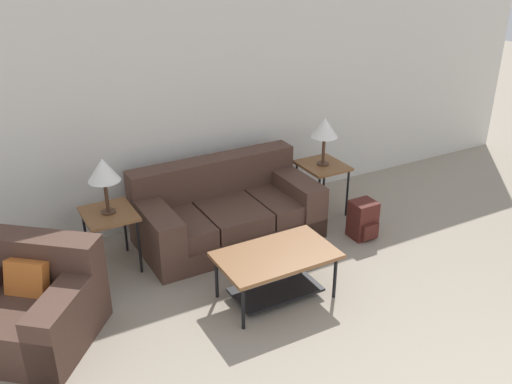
{
  "coord_description": "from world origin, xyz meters",
  "views": [
    {
      "loc": [
        -2.63,
        -0.92,
        3.11
      ],
      "look_at": [
        -0.26,
        3.36,
        0.8
      ],
      "focal_mm": 40.0,
      "sensor_mm": 36.0,
      "label": 1
    }
  ],
  "objects_px": {
    "couch": "(226,213)",
    "side_table_right": "(322,170)",
    "backpack": "(363,220)",
    "armchair": "(27,308)",
    "table_lamp_left": "(103,171)",
    "coffee_table": "(276,265)",
    "side_table_left": "(109,218)",
    "table_lamp_right": "(325,128)"
  },
  "relations": [
    {
      "from": "couch",
      "to": "side_table_right",
      "type": "bearing_deg",
      "value": 0.45
    },
    {
      "from": "couch",
      "to": "backpack",
      "type": "height_order",
      "value": "couch"
    },
    {
      "from": "couch",
      "to": "armchair",
      "type": "distance_m",
      "value": 2.27
    },
    {
      "from": "table_lamp_left",
      "to": "coffee_table",
      "type": "bearing_deg",
      "value": -46.94
    },
    {
      "from": "armchair",
      "to": "backpack",
      "type": "distance_m",
      "value": 3.45
    },
    {
      "from": "armchair",
      "to": "table_lamp_left",
      "type": "distance_m",
      "value": 1.38
    },
    {
      "from": "side_table_left",
      "to": "backpack",
      "type": "height_order",
      "value": "side_table_left"
    },
    {
      "from": "coffee_table",
      "to": "armchair",
      "type": "bearing_deg",
      "value": 166.21
    },
    {
      "from": "couch",
      "to": "coffee_table",
      "type": "xyz_separation_m",
      "value": [
        -0.1,
        -1.21,
        0.05
      ]
    },
    {
      "from": "couch",
      "to": "coffee_table",
      "type": "height_order",
      "value": "couch"
    },
    {
      "from": "couch",
      "to": "table_lamp_left",
      "type": "relative_size",
      "value": 3.43
    },
    {
      "from": "armchair",
      "to": "table_lamp_left",
      "type": "height_order",
      "value": "table_lamp_left"
    },
    {
      "from": "armchair",
      "to": "side_table_left",
      "type": "relative_size",
      "value": 2.33
    },
    {
      "from": "table_lamp_right",
      "to": "backpack",
      "type": "height_order",
      "value": "table_lamp_right"
    },
    {
      "from": "armchair",
      "to": "table_lamp_right",
      "type": "height_order",
      "value": "table_lamp_right"
    },
    {
      "from": "coffee_table",
      "to": "table_lamp_left",
      "type": "distance_m",
      "value": 1.81
    },
    {
      "from": "side_table_left",
      "to": "side_table_right",
      "type": "bearing_deg",
      "value": 0.0
    },
    {
      "from": "couch",
      "to": "table_lamp_right",
      "type": "height_order",
      "value": "table_lamp_right"
    },
    {
      "from": "side_table_left",
      "to": "armchair",
      "type": "bearing_deg",
      "value": -141.68
    },
    {
      "from": "couch",
      "to": "armchair",
      "type": "height_order",
      "value": "couch"
    },
    {
      "from": "armchair",
      "to": "table_lamp_left",
      "type": "relative_size",
      "value": 2.54
    },
    {
      "from": "side_table_right",
      "to": "table_lamp_left",
      "type": "height_order",
      "value": "table_lamp_left"
    },
    {
      "from": "side_table_right",
      "to": "table_lamp_left",
      "type": "xyz_separation_m",
      "value": [
        -2.49,
        0.0,
        0.5
      ]
    },
    {
      "from": "side_table_left",
      "to": "table_lamp_left",
      "type": "height_order",
      "value": "table_lamp_left"
    },
    {
      "from": "side_table_right",
      "to": "table_lamp_right",
      "type": "height_order",
      "value": "table_lamp_right"
    },
    {
      "from": "coffee_table",
      "to": "side_table_right",
      "type": "relative_size",
      "value": 1.75
    },
    {
      "from": "coffee_table",
      "to": "side_table_left",
      "type": "xyz_separation_m",
      "value": [
        -1.14,
        1.22,
        0.2
      ]
    },
    {
      "from": "table_lamp_left",
      "to": "side_table_right",
      "type": "bearing_deg",
      "value": 0.0
    },
    {
      "from": "armchair",
      "to": "side_table_right",
      "type": "relative_size",
      "value": 2.33
    },
    {
      "from": "couch",
      "to": "armchair",
      "type": "relative_size",
      "value": 1.35
    },
    {
      "from": "side_table_right",
      "to": "side_table_left",
      "type": "bearing_deg",
      "value": 180.0
    },
    {
      "from": "coffee_table",
      "to": "table_lamp_right",
      "type": "relative_size",
      "value": 1.9
    },
    {
      "from": "armchair",
      "to": "couch",
      "type": "bearing_deg",
      "value": 18.22
    },
    {
      "from": "armchair",
      "to": "table_lamp_right",
      "type": "relative_size",
      "value": 2.54
    },
    {
      "from": "side_table_left",
      "to": "side_table_right",
      "type": "xyz_separation_m",
      "value": [
        2.49,
        0.0,
        0.0
      ]
    },
    {
      "from": "armchair",
      "to": "backpack",
      "type": "height_order",
      "value": "armchair"
    },
    {
      "from": "armchair",
      "to": "coffee_table",
      "type": "relative_size",
      "value": 1.33
    },
    {
      "from": "couch",
      "to": "side_table_left",
      "type": "bearing_deg",
      "value": 179.55
    },
    {
      "from": "backpack",
      "to": "table_lamp_right",
      "type": "bearing_deg",
      "value": 93.94
    },
    {
      "from": "table_lamp_right",
      "to": "backpack",
      "type": "distance_m",
      "value": 1.1
    },
    {
      "from": "side_table_left",
      "to": "table_lamp_right",
      "type": "xyz_separation_m",
      "value": [
        2.49,
        0.0,
        0.5
      ]
    },
    {
      "from": "backpack",
      "to": "armchair",
      "type": "bearing_deg",
      "value": -179.99
    }
  ]
}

